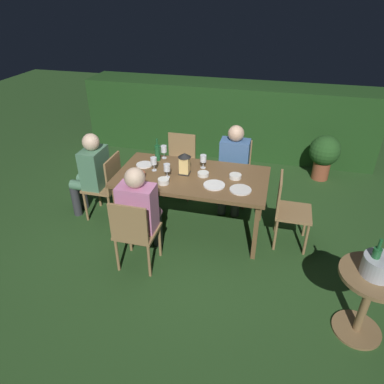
{
  "coord_description": "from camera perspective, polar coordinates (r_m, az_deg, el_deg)",
  "views": [
    {
      "loc": [
        0.9,
        -3.53,
        2.69
      ],
      "look_at": [
        0.0,
        0.0,
        0.53
      ],
      "focal_mm": 32.84,
      "sensor_mm": 36.0,
      "label": 1
    }
  ],
  "objects": [
    {
      "name": "plate_a",
      "position": [
        3.85,
        7.88,
        0.36
      ],
      "size": [
        0.24,
        0.24,
        0.01
      ],
      "primitive_type": "cylinder",
      "color": "silver",
      "rests_on": "dining_table"
    },
    {
      "name": "wine_glass_c",
      "position": [
        4.25,
        1.84,
        5.37
      ],
      "size": [
        0.08,
        0.08,
        0.17
      ],
      "color": "silver",
      "rests_on": "dining_table"
    },
    {
      "name": "bowl_salad",
      "position": [
        4.12,
        -8.41,
        2.82
      ],
      "size": [
        0.12,
        0.12,
        0.06
      ],
      "color": "#9E5138",
      "rests_on": "dining_table"
    },
    {
      "name": "bowl_dip",
      "position": [
        3.95,
        -4.65,
        1.8
      ],
      "size": [
        0.13,
        0.13,
        0.06
      ],
      "color": "silver",
      "rests_on": "dining_table"
    },
    {
      "name": "wine_glass_a",
      "position": [
        4.04,
        -4.1,
        3.88
      ],
      "size": [
        0.08,
        0.08,
        0.17
      ],
      "color": "silver",
      "rests_on": "dining_table"
    },
    {
      "name": "wine_glass_b",
      "position": [
        4.21,
        -6.24,
        4.95
      ],
      "size": [
        0.08,
        0.08,
        0.17
      ],
      "color": "silver",
      "rests_on": "dining_table"
    },
    {
      "name": "green_bottle_on_table",
      "position": [
        4.47,
        -5.62,
        6.44
      ],
      "size": [
        0.07,
        0.07,
        0.29
      ],
      "color": "#195128",
      "rests_on": "dining_table"
    },
    {
      "name": "ice_bucket",
      "position": [
        3.19,
        28.07,
        -10.41
      ],
      "size": [
        0.26,
        0.26,
        0.34
      ],
      "color": "#B2B7BF",
      "rests_on": "side_table"
    },
    {
      "name": "plate_b",
      "position": [
        3.91,
        3.62,
        1.13
      ],
      "size": [
        0.24,
        0.24,
        0.01
      ],
      "primitive_type": "cylinder",
      "color": "white",
      "rests_on": "dining_table"
    },
    {
      "name": "side_table",
      "position": [
        3.39,
        26.76,
        -14.59
      ],
      "size": [
        0.57,
        0.57,
        0.68
      ],
      "color": "brown",
      "rests_on": "ground"
    },
    {
      "name": "chair_side_right_a",
      "position": [
        5.07,
        -1.97,
        4.92
      ],
      "size": [
        0.42,
        0.4,
        0.87
      ],
      "color": "#937047",
      "rests_on": "ground"
    },
    {
      "name": "potted_plant_by_hedge",
      "position": [
        5.83,
        20.66,
        5.84
      ],
      "size": [
        0.47,
        0.47,
        0.72
      ],
      "color": "brown",
      "rests_on": "ground"
    },
    {
      "name": "chair_head_near",
      "position": [
        4.63,
        -13.71,
        1.33
      ],
      "size": [
        0.4,
        0.42,
        0.87
      ],
      "color": "#937047",
      "rests_on": "ground"
    },
    {
      "name": "chair_side_right_b",
      "position": [
        4.93,
        6.98,
        3.89
      ],
      "size": [
        0.42,
        0.4,
        0.87
      ],
      "color": "#937047",
      "rests_on": "ground"
    },
    {
      "name": "bowl_olives",
      "position": [
        4.09,
        7.05,
        2.57
      ],
      "size": [
        0.14,
        0.14,
        0.04
      ],
      "color": "silver",
      "rests_on": "dining_table"
    },
    {
      "name": "lantern_centerpiece",
      "position": [
        4.1,
        -1.21,
        4.84
      ],
      "size": [
        0.15,
        0.15,
        0.27
      ],
      "color": "black",
      "rests_on": "dining_table"
    },
    {
      "name": "chair_side_left_a",
      "position": [
        3.7,
        -9.34,
        -6.31
      ],
      "size": [
        0.42,
        0.4,
        0.87
      ],
      "color": "#937047",
      "rests_on": "ground"
    },
    {
      "name": "plate_c",
      "position": [
        4.4,
        -7.75,
        4.41
      ],
      "size": [
        0.2,
        0.2,
        0.01
      ],
      "primitive_type": "cylinder",
      "color": "white",
      "rests_on": "dining_table"
    },
    {
      "name": "hedge_backdrop",
      "position": [
        6.46,
        5.7,
        11.83
      ],
      "size": [
        5.03,
        0.76,
        1.23
      ],
      "primitive_type": "cube",
      "color": "#1E4219",
      "rests_on": "ground"
    },
    {
      "name": "chair_head_far",
      "position": [
        4.16,
        15.29,
        -2.47
      ],
      "size": [
        0.4,
        0.42,
        0.87
      ],
      "color": "#937047",
      "rests_on": "ground"
    },
    {
      "name": "person_in_pink",
      "position": [
        3.76,
        -8.4,
        -2.74
      ],
      "size": [
        0.38,
        0.47,
        1.15
      ],
      "color": "#C675A3",
      "rests_on": "ground"
    },
    {
      "name": "wine_glass_d",
      "position": [
        4.52,
        -4.6,
        6.89
      ],
      "size": [
        0.08,
        0.08,
        0.17
      ],
      "color": "silver",
      "rests_on": "dining_table"
    },
    {
      "name": "bowl_bread",
      "position": [
        4.11,
        1.83,
        2.95
      ],
      "size": [
        0.13,
        0.13,
        0.04
      ],
      "color": "silver",
      "rests_on": "dining_table"
    },
    {
      "name": "person_in_green",
      "position": [
        4.65,
        -16.09,
        3.24
      ],
      "size": [
        0.48,
        0.38,
        1.15
      ],
      "color": "#4C7A5B",
      "rests_on": "ground"
    },
    {
      "name": "ground_plane",
      "position": [
        4.53,
        0.0,
        -5.76
      ],
      "size": [
        16.0,
        16.0,
        0.0
      ],
      "primitive_type": "plane",
      "color": "#26471E"
    },
    {
      "name": "dining_table",
      "position": [
        4.15,
        0.0,
        2.03
      ],
      "size": [
        1.77,
        0.92,
        0.75
      ],
      "color": "brown",
      "rests_on": "ground"
    },
    {
      "name": "person_in_blue",
      "position": [
        4.69,
        6.74,
        4.51
      ],
      "size": [
        0.38,
        0.47,
        1.15
      ],
      "color": "#426699",
      "rests_on": "ground"
    }
  ]
}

